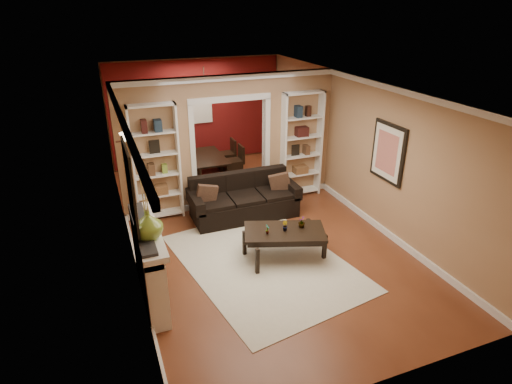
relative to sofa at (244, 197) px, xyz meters
name	(u,v)px	position (x,y,z in m)	size (l,w,h in m)	color
floor	(251,226)	(-0.03, -0.45, -0.42)	(8.00, 8.00, 0.00)	brown
ceiling	(250,85)	(-0.03, -0.45, 2.28)	(8.00, 8.00, 0.00)	white
wall_back	(197,112)	(-0.03, 3.55, 0.93)	(8.00, 8.00, 0.00)	#A87E58
wall_front	(389,287)	(-0.03, -4.45, 0.93)	(8.00, 8.00, 0.00)	#A87E58
wall_left	(122,178)	(-2.28, -0.45, 0.93)	(8.00, 8.00, 0.00)	#A87E58
wall_right	(357,147)	(2.22, -0.45, 0.93)	(8.00, 8.00, 0.00)	#A87E58
partition_wall	(230,142)	(-0.03, 0.75, 0.93)	(4.50, 0.15, 2.70)	#A87E58
red_back_panel	(197,113)	(-0.03, 3.52, 0.90)	(4.44, 0.04, 2.64)	maroon
dining_window	(197,105)	(-0.03, 3.48, 1.13)	(0.78, 0.03, 0.98)	#8CA5CC
area_rug	(263,262)	(-0.27, -1.69, -0.42)	(2.37, 3.31, 0.01)	beige
sofa	(244,197)	(0.00, 0.00, 0.00)	(2.16, 0.93, 0.84)	black
pillow_left	(207,195)	(-0.77, -0.02, 0.18)	(0.39, 0.11, 0.39)	#503322
pillow_right	(280,183)	(0.77, -0.02, 0.19)	(0.41, 0.12, 0.41)	#503322
coffee_table	(284,244)	(0.12, -1.66, -0.17)	(1.33, 0.72, 0.51)	black
plant_left	(267,229)	(-0.19, -1.66, 0.17)	(0.09, 0.06, 0.18)	#336626
plant_center	(285,226)	(0.12, -1.66, 0.17)	(0.10, 0.08, 0.17)	#336626
plant_right	(302,222)	(0.43, -1.66, 0.18)	(0.11, 0.11, 0.20)	#336626
bookshelf_left	(156,163)	(-1.58, 0.58, 0.73)	(0.90, 0.30, 2.30)	white
bookshelf_right	(301,145)	(1.52, 0.58, 0.73)	(0.90, 0.30, 2.30)	white
fireplace	(151,263)	(-2.12, -1.95, 0.16)	(0.32, 1.70, 1.16)	white
vase	(148,225)	(-2.12, -2.25, 0.94)	(0.38, 0.38, 0.40)	olive
mirror	(130,186)	(-2.26, -1.95, 1.38)	(0.03, 0.95, 1.10)	silver
wall_sconce	(121,140)	(-2.18, 0.10, 1.41)	(0.18, 0.18, 0.22)	#FFE0A5
framed_art	(388,153)	(2.18, -1.45, 1.13)	(0.04, 0.85, 1.05)	black
dining_table	(208,166)	(-0.09, 2.41, -0.17)	(0.81, 1.46, 0.51)	black
dining_chair_nw	(189,168)	(-0.64, 2.11, -0.03)	(0.38, 0.38, 0.78)	black
dining_chair_ne	(233,161)	(0.46, 2.11, -0.02)	(0.40, 0.40, 0.81)	black
dining_chair_sw	(183,159)	(-0.64, 2.71, -0.03)	(0.39, 0.39, 0.79)	black
dining_chair_se	(226,154)	(0.46, 2.71, -0.03)	(0.39, 0.39, 0.79)	black
chandelier	(209,95)	(-0.03, 2.25, 1.60)	(0.50, 0.50, 0.30)	#3D231C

